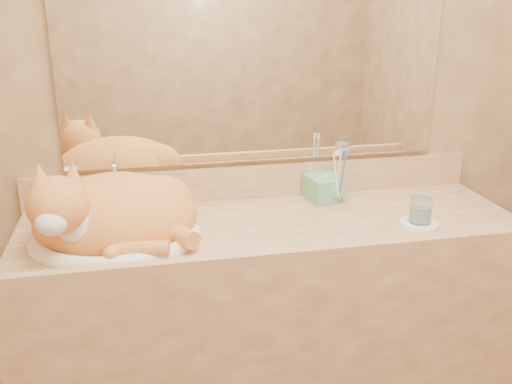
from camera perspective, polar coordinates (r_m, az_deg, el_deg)
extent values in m
cube|color=brown|center=(1.97, 0.00, 10.63)|extent=(2.40, 0.02, 2.50)
cube|color=white|center=(1.94, 0.07, 14.67)|extent=(1.30, 0.02, 0.80)
imported|color=#6FB18A|center=(1.96, 7.43, 1.25)|extent=(0.10, 0.10, 0.19)
imported|color=#6FB18A|center=(1.98, 8.26, -0.05)|extent=(0.11, 0.11, 0.09)
cylinder|color=white|center=(1.88, 16.01, -3.04)|extent=(0.12, 0.12, 0.01)
cylinder|color=white|center=(1.87, 16.14, -1.76)|extent=(0.07, 0.07, 0.08)
cylinder|color=white|center=(1.94, -18.33, -0.71)|extent=(0.05, 0.05, 0.13)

